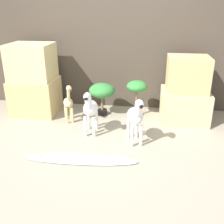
{
  "coord_description": "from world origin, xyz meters",
  "views": [
    {
      "loc": [
        0.61,
        -2.92,
        1.71
      ],
      "look_at": [
        0.17,
        0.3,
        0.38
      ],
      "focal_mm": 42.0,
      "sensor_mm": 36.0,
      "label": 1
    }
  ],
  "objects_px": {
    "zebra_right": "(136,116)",
    "surfboard": "(79,159)",
    "potted_palm_front": "(137,89)",
    "potted_palm_back": "(102,92)",
    "zebra_left": "(90,108)",
    "giraffe_figurine": "(68,101)"
  },
  "relations": [
    {
      "from": "zebra_left",
      "to": "giraffe_figurine",
      "type": "distance_m",
      "value": 0.55
    },
    {
      "from": "zebra_left",
      "to": "giraffe_figurine",
      "type": "relative_size",
      "value": 1.06
    },
    {
      "from": "zebra_right",
      "to": "zebra_left",
      "type": "bearing_deg",
      "value": 163.26
    },
    {
      "from": "potted_palm_back",
      "to": "giraffe_figurine",
      "type": "bearing_deg",
      "value": -141.64
    },
    {
      "from": "potted_palm_back",
      "to": "zebra_right",
      "type": "bearing_deg",
      "value": -56.82
    },
    {
      "from": "zebra_right",
      "to": "giraffe_figurine",
      "type": "distance_m",
      "value": 1.18
    },
    {
      "from": "surfboard",
      "to": "potted_palm_front",
      "type": "bearing_deg",
      "value": 67.08
    },
    {
      "from": "potted_palm_back",
      "to": "potted_palm_front",
      "type": "bearing_deg",
      "value": 0.8
    },
    {
      "from": "potted_palm_front",
      "to": "potted_palm_back",
      "type": "distance_m",
      "value": 0.57
    },
    {
      "from": "zebra_left",
      "to": "surfboard",
      "type": "bearing_deg",
      "value": -89.72
    },
    {
      "from": "potted_palm_front",
      "to": "potted_palm_back",
      "type": "relative_size",
      "value": 1.12
    },
    {
      "from": "potted_palm_front",
      "to": "zebra_left",
      "type": "bearing_deg",
      "value": -130.0
    },
    {
      "from": "potted_palm_front",
      "to": "potted_palm_back",
      "type": "bearing_deg",
      "value": -179.2
    },
    {
      "from": "surfboard",
      "to": "zebra_right",
      "type": "bearing_deg",
      "value": 39.0
    },
    {
      "from": "giraffe_figurine",
      "to": "zebra_right",
      "type": "bearing_deg",
      "value": -27.25
    },
    {
      "from": "zebra_right",
      "to": "giraffe_figurine",
      "type": "relative_size",
      "value": 1.06
    },
    {
      "from": "potted_palm_front",
      "to": "potted_palm_back",
      "type": "xyz_separation_m",
      "value": [
        -0.56,
        -0.01,
        -0.07
      ]
    },
    {
      "from": "potted_palm_back",
      "to": "zebra_left",
      "type": "bearing_deg",
      "value": -93.46
    },
    {
      "from": "zebra_right",
      "to": "zebra_left",
      "type": "relative_size",
      "value": 1.0
    },
    {
      "from": "zebra_right",
      "to": "surfboard",
      "type": "distance_m",
      "value": 0.89
    },
    {
      "from": "potted_palm_front",
      "to": "surfboard",
      "type": "relative_size",
      "value": 0.43
    },
    {
      "from": "zebra_left",
      "to": "giraffe_figurine",
      "type": "height_order",
      "value": "zebra_left"
    }
  ]
}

